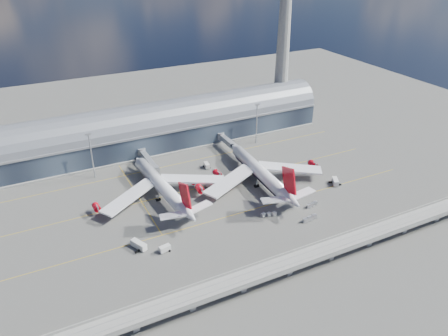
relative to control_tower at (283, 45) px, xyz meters
name	(u,v)px	position (x,y,z in m)	size (l,w,h in m)	color
ground	(224,204)	(-85.00, -83.00, -51.64)	(500.00, 500.00, 0.00)	#474744
taxi_lines	(205,184)	(-85.00, -60.89, -51.63)	(200.00, 80.12, 0.01)	gold
terminal	(167,127)	(-85.00, -5.01, -40.30)	(200.00, 30.00, 28.00)	#1D2431
control_tower	(283,45)	(0.00, 0.00, 0.00)	(19.00, 19.00, 103.00)	gray
guideway	(289,263)	(-85.00, -138.00, -46.34)	(220.00, 8.50, 7.20)	gray
floodlight_mast_left	(92,155)	(-135.00, -28.00, -38.00)	(3.00, 0.70, 25.70)	gray
floodlight_mast_right	(257,122)	(-35.00, -28.00, -38.00)	(3.00, 0.70, 25.70)	gray
airliner_left	(162,187)	(-109.22, -63.58, -45.44)	(67.80, 71.25, 21.70)	white
airliner_right	(261,173)	(-58.87, -73.35, -45.60)	(70.24, 73.42, 23.29)	white
jet_bridge_left	(148,159)	(-105.88, -29.88, -46.46)	(4.40, 28.00, 7.25)	gray
jet_bridge_right	(230,144)	(-55.26, -31.82, -46.46)	(4.40, 32.00, 7.25)	gray
service_truck_0	(139,245)	(-131.59, -97.16, -50.01)	(5.50, 7.96, 3.16)	silver
service_truck_1	(165,249)	(-122.66, -103.92, -50.26)	(4.97, 2.92, 2.72)	silver
service_truck_2	(225,186)	(-77.86, -69.65, -49.94)	(9.35, 5.04, 3.26)	silver
service_truck_3	(335,182)	(-24.45, -91.50, -50.06)	(5.19, 6.77, 3.08)	silver
service_truck_4	(207,165)	(-76.69, -44.75, -50.19)	(3.00, 5.22, 2.87)	silver
service_truck_5	(211,185)	(-83.82, -65.40, -50.18)	(5.44, 6.02, 2.85)	silver
cargo_train_0	(269,214)	(-71.01, -101.08, -50.76)	(7.66, 3.59, 1.68)	gray
cargo_train_1	(310,218)	(-56.04, -112.31, -50.68)	(8.37, 2.89, 1.83)	gray
cargo_train_2	(312,205)	(-47.90, -103.17, -50.85)	(6.92, 2.93, 1.51)	gray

